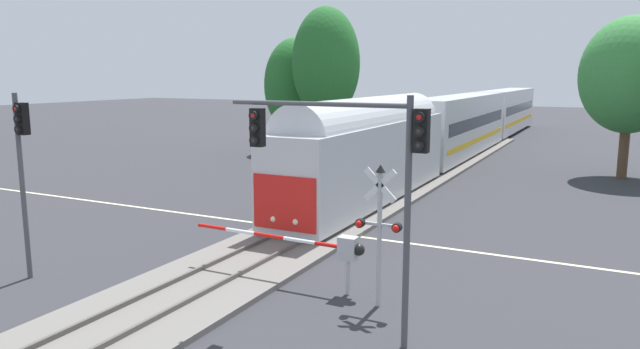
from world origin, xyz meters
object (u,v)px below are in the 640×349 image
Objects in this scene: commuter_train at (462,123)px; traffic_signal_near_left at (22,157)px; pine_left_background at (294,86)px; traffic_signal_near_right at (354,156)px; oak_behind_train at (326,63)px; crossing_signal_mast at (379,221)px; oak_far_right at (630,75)px; crossing_gate_near at (327,247)px.

commuter_train is 36.27m from traffic_signal_near_left.
traffic_signal_near_right is at bearing -58.47° from pine_left_background.
commuter_train is 10.08× the size of traffic_signal_near_right.
traffic_signal_near_right is 36.13m from pine_left_background.
pine_left_background is at bearing 147.75° from oak_behind_train.
commuter_train is at bearing 99.41° from crossing_signal_mast.
traffic_signal_near_left is 0.51× the size of oak_behind_train.
commuter_train is at bearing 17.88° from pine_left_background.
crossing_signal_mast is at bearing 14.96° from traffic_signal_near_left.
oak_far_right is at bearing 59.96° from traffic_signal_near_left.
pine_left_background is (-18.89, 30.78, 1.04)m from traffic_signal_near_right.
oak_behind_train is at bearing 116.27° from crossing_gate_near.
oak_far_right is 1.06× the size of pine_left_background.
oak_far_right reaches higher than pine_left_background.
oak_far_right reaches higher than traffic_signal_near_left.
commuter_train is 35.56m from traffic_signal_near_right.
crossing_gate_near is (3.59, -32.45, -1.34)m from commuter_train.
oak_behind_train is (-8.97, -7.02, 4.73)m from commuter_train.
traffic_signal_near_right is 0.60× the size of oak_far_right.
oak_behind_train reaches higher than crossing_signal_mast.
oak_behind_train is (-14.56, 28.05, 2.82)m from traffic_signal_near_right.
pine_left_background is (-25.10, 1.67, -0.86)m from oak_far_right.
traffic_signal_near_left is 29.23m from oak_behind_train.
oak_behind_train is at bearing -177.07° from oak_far_right.
crossing_gate_near is at bearing -83.69° from commuter_train.
crossing_signal_mast is 27.98m from oak_far_right.
crossing_gate_near is at bearing -63.73° from oak_behind_train.
oak_far_right is at bearing 77.96° from traffic_signal_near_right.
oak_behind_train reaches higher than crossing_gate_near.
oak_far_right is 25.17m from pine_left_background.
crossing_gate_near is 4.62m from traffic_signal_near_right.
commuter_train is at bearing 99.06° from traffic_signal_near_right.
oak_behind_train is at bearing 96.90° from traffic_signal_near_left.
crossing_signal_mast is at bearing 93.65° from traffic_signal_near_right.
oak_behind_train is 1.22× the size of pine_left_background.
pine_left_background reaches higher than commuter_train.
traffic_signal_near_left reaches higher than crossing_gate_near.
traffic_signal_near_left is at bearing -120.04° from oak_far_right.
pine_left_background reaches higher than traffic_signal_near_right.
crossing_signal_mast is 0.35× the size of oak_behind_train.
traffic_signal_near_left is 11.11m from traffic_signal_near_right.
traffic_signal_near_right is at bearing -102.04° from oak_far_right.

